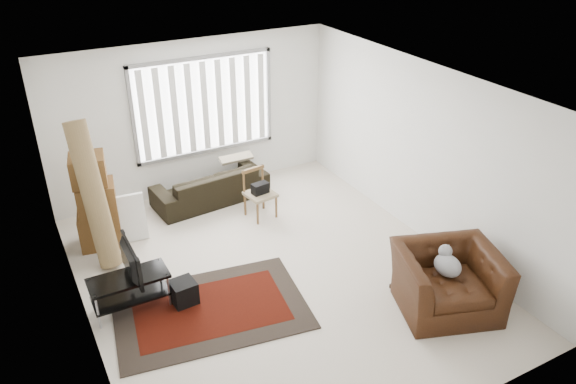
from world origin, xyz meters
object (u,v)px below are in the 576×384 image
(tv_stand, at_px, (129,286))
(moving_boxes, at_px, (96,204))
(side_chair, at_px, (260,191))
(armchair, at_px, (448,277))
(sofa, at_px, (210,181))

(tv_stand, relative_size, moving_boxes, 0.68)
(side_chair, height_order, armchair, armchair)
(sofa, xyz_separation_m, armchair, (1.59, -4.13, 0.09))
(tv_stand, relative_size, sofa, 0.50)
(side_chair, xyz_separation_m, armchair, (1.07, -3.25, 0.02))
(armchair, bearing_deg, sofa, 130.41)
(sofa, xyz_separation_m, side_chair, (0.52, -0.88, 0.07))
(armchair, bearing_deg, tv_stand, 171.37)
(armchair, bearing_deg, moving_boxes, 153.70)
(moving_boxes, xyz_separation_m, sofa, (1.98, 0.48, -0.30))
(sofa, height_order, armchair, armchair)
(moving_boxes, height_order, armchair, moving_boxes)
(tv_stand, bearing_deg, moving_boxes, 90.04)
(moving_boxes, height_order, sofa, moving_boxes)
(sofa, relative_size, armchair, 1.28)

